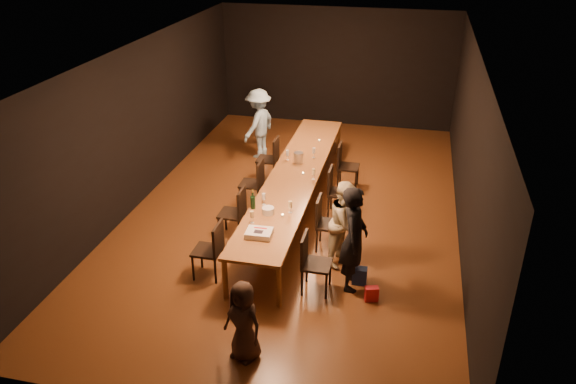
% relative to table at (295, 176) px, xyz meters
% --- Properties ---
extents(ground, '(10.00, 10.00, 0.00)m').
position_rel_table_xyz_m(ground, '(0.00, 0.00, -0.70)').
color(ground, '#492312').
rests_on(ground, ground).
extents(room_shell, '(6.04, 10.04, 3.02)m').
position_rel_table_xyz_m(room_shell, '(0.00, 0.00, 1.38)').
color(room_shell, black).
rests_on(room_shell, ground).
extents(table, '(0.90, 6.00, 0.75)m').
position_rel_table_xyz_m(table, '(0.00, 0.00, 0.00)').
color(table, brown).
rests_on(table, ground).
extents(chair_right_0, '(0.42, 0.42, 0.93)m').
position_rel_table_xyz_m(chair_right_0, '(0.85, -2.40, -0.24)').
color(chair_right_0, black).
rests_on(chair_right_0, ground).
extents(chair_right_1, '(0.42, 0.42, 0.93)m').
position_rel_table_xyz_m(chair_right_1, '(0.85, -1.20, -0.24)').
color(chair_right_1, black).
rests_on(chair_right_1, ground).
extents(chair_right_2, '(0.42, 0.42, 0.93)m').
position_rel_table_xyz_m(chair_right_2, '(0.85, 0.00, -0.24)').
color(chair_right_2, black).
rests_on(chair_right_2, ground).
extents(chair_right_3, '(0.42, 0.42, 0.93)m').
position_rel_table_xyz_m(chair_right_3, '(0.85, 1.20, -0.24)').
color(chair_right_3, black).
rests_on(chair_right_3, ground).
extents(chair_left_0, '(0.42, 0.42, 0.93)m').
position_rel_table_xyz_m(chair_left_0, '(-0.85, -2.40, -0.24)').
color(chair_left_0, black).
rests_on(chair_left_0, ground).
extents(chair_left_1, '(0.42, 0.42, 0.93)m').
position_rel_table_xyz_m(chair_left_1, '(-0.85, -1.20, -0.24)').
color(chair_left_1, black).
rests_on(chair_left_1, ground).
extents(chair_left_2, '(0.42, 0.42, 0.93)m').
position_rel_table_xyz_m(chair_left_2, '(-0.85, 0.00, -0.24)').
color(chair_left_2, black).
rests_on(chair_left_2, ground).
extents(chair_left_3, '(0.42, 0.42, 0.93)m').
position_rel_table_xyz_m(chair_left_3, '(-0.85, 1.20, -0.24)').
color(chair_left_3, black).
rests_on(chair_left_3, ground).
extents(woman_birthday, '(0.40, 0.60, 1.65)m').
position_rel_table_xyz_m(woman_birthday, '(1.35, -2.16, 0.12)').
color(woman_birthday, black).
rests_on(woman_birthday, ground).
extents(woman_tan, '(0.72, 0.82, 1.41)m').
position_rel_table_xyz_m(woman_tan, '(1.15, -1.52, 0.01)').
color(woman_tan, beige).
rests_on(woman_tan, ground).
extents(man_blue, '(0.87, 1.16, 1.59)m').
position_rel_table_xyz_m(man_blue, '(-1.35, 2.36, 0.09)').
color(man_blue, '#98C7EB').
rests_on(man_blue, ground).
extents(child, '(0.64, 0.54, 1.12)m').
position_rel_table_xyz_m(child, '(0.22, -3.98, -0.14)').
color(child, '#3E2C23').
rests_on(child, ground).
extents(gift_bag_red, '(0.22, 0.16, 0.23)m').
position_rel_table_xyz_m(gift_bag_red, '(1.68, -2.47, -0.59)').
color(gift_bag_red, red).
rests_on(gift_bag_red, ground).
extents(gift_bag_blue, '(0.22, 0.15, 0.27)m').
position_rel_table_xyz_m(gift_bag_blue, '(1.46, -2.09, -0.57)').
color(gift_bag_blue, '#224295').
rests_on(gift_bag_blue, ground).
extents(birthday_cake, '(0.40, 0.32, 0.09)m').
position_rel_table_xyz_m(birthday_cake, '(-0.05, -2.27, 0.09)').
color(birthday_cake, white).
rests_on(birthday_cake, table).
extents(plate_stack, '(0.26, 0.26, 0.11)m').
position_rel_table_xyz_m(plate_stack, '(-0.10, -1.58, 0.10)').
color(plate_stack, white).
rests_on(plate_stack, table).
extents(champagne_bottle, '(0.10, 0.10, 0.33)m').
position_rel_table_xyz_m(champagne_bottle, '(-0.38, -1.46, 0.22)').
color(champagne_bottle, black).
rests_on(champagne_bottle, table).
extents(ice_bucket, '(0.24, 0.24, 0.20)m').
position_rel_table_xyz_m(ice_bucket, '(-0.05, 0.53, 0.15)').
color(ice_bucket, silver).
rests_on(ice_bucket, table).
extents(wineglass_0, '(0.06, 0.06, 0.21)m').
position_rel_table_xyz_m(wineglass_0, '(-0.26, -1.93, 0.15)').
color(wineglass_0, beige).
rests_on(wineglass_0, table).
extents(wineglass_1, '(0.06, 0.06, 0.21)m').
position_rel_table_xyz_m(wineglass_1, '(0.24, -1.47, 0.15)').
color(wineglass_1, beige).
rests_on(wineglass_1, table).
extents(wineglass_2, '(0.06, 0.06, 0.21)m').
position_rel_table_xyz_m(wineglass_2, '(-0.24, -1.30, 0.15)').
color(wineglass_2, silver).
rests_on(wineglass_2, table).
extents(wineglass_3, '(0.06, 0.06, 0.21)m').
position_rel_table_xyz_m(wineglass_3, '(0.38, -0.16, 0.15)').
color(wineglass_3, beige).
rests_on(wineglass_3, table).
extents(wineglass_4, '(0.06, 0.06, 0.21)m').
position_rel_table_xyz_m(wineglass_4, '(-0.28, 0.60, 0.15)').
color(wineglass_4, silver).
rests_on(wineglass_4, table).
extents(wineglass_5, '(0.06, 0.06, 0.21)m').
position_rel_table_xyz_m(wineglass_5, '(0.20, 0.82, 0.15)').
color(wineglass_5, silver).
rests_on(wineglass_5, table).
extents(tealight_near, '(0.05, 0.05, 0.03)m').
position_rel_table_xyz_m(tealight_near, '(0.15, -1.61, 0.06)').
color(tealight_near, '#B2B7B2').
rests_on(tealight_near, table).
extents(tealight_mid, '(0.05, 0.05, 0.03)m').
position_rel_table_xyz_m(tealight_mid, '(0.15, 0.01, 0.06)').
color(tealight_mid, '#B2B7B2').
rests_on(tealight_mid, table).
extents(tealight_far, '(0.05, 0.05, 0.03)m').
position_rel_table_xyz_m(tealight_far, '(0.15, 1.71, 0.06)').
color(tealight_far, '#B2B7B2').
rests_on(tealight_far, table).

